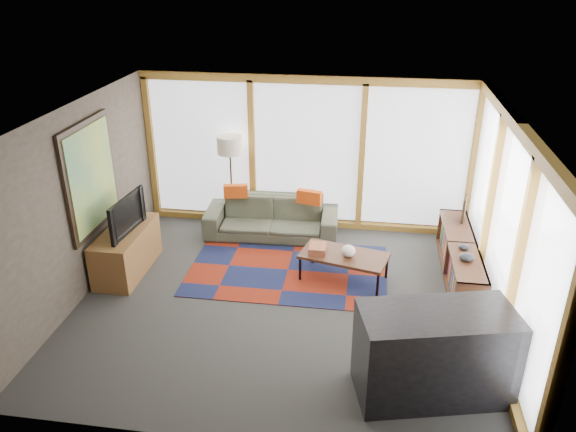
# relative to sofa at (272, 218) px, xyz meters

# --- Properties ---
(ground) EXTENTS (5.50, 5.50, 0.00)m
(ground) POSITION_rel_sofa_xyz_m (0.51, -1.95, -0.32)
(ground) COLOR #2C2C2A
(ground) RESTS_ON ground
(room_envelope) EXTENTS (5.52, 5.02, 2.62)m
(room_envelope) POSITION_rel_sofa_xyz_m (1.00, -1.39, 1.22)
(room_envelope) COLOR #3B3029
(room_envelope) RESTS_ON ground
(rug) EXTENTS (2.94, 1.90, 0.01)m
(rug) POSITION_rel_sofa_xyz_m (0.44, -1.13, -0.31)
(rug) COLOR maroon
(rug) RESTS_ON ground
(sofa) EXTENTS (2.22, 0.95, 0.64)m
(sofa) POSITION_rel_sofa_xyz_m (0.00, 0.00, 0.00)
(sofa) COLOR #35392A
(sofa) RESTS_ON ground
(pillow_left) EXTENTS (0.41, 0.20, 0.22)m
(pillow_left) POSITION_rel_sofa_xyz_m (-0.61, 0.04, 0.43)
(pillow_left) COLOR #C2410E
(pillow_left) RESTS_ON sofa
(pillow_right) EXTENTS (0.42, 0.20, 0.22)m
(pillow_right) POSITION_rel_sofa_xyz_m (0.63, -0.04, 0.43)
(pillow_right) COLOR #C2410E
(pillow_right) RESTS_ON sofa
(floor_lamp) EXTENTS (0.41, 0.41, 1.65)m
(floor_lamp) POSITION_rel_sofa_xyz_m (-0.71, 0.17, 0.51)
(floor_lamp) COLOR black
(floor_lamp) RESTS_ON ground
(coffee_table) EXTENTS (1.33, 0.89, 0.41)m
(coffee_table) POSITION_rel_sofa_xyz_m (1.28, -1.25, -0.12)
(coffee_table) COLOR black
(coffee_table) RESTS_ON ground
(book_stack) EXTENTS (0.24, 0.30, 0.10)m
(book_stack) POSITION_rel_sofa_xyz_m (0.89, -1.22, 0.14)
(book_stack) COLOR brown
(book_stack) RESTS_ON coffee_table
(vase) EXTENTS (0.21, 0.21, 0.17)m
(vase) POSITION_rel_sofa_xyz_m (1.34, -1.30, 0.17)
(vase) COLOR beige
(vase) RESTS_ON coffee_table
(bookshelf) EXTENTS (0.42, 2.30, 0.57)m
(bookshelf) POSITION_rel_sofa_xyz_m (2.94, -0.94, -0.03)
(bookshelf) COLOR black
(bookshelf) RESTS_ON ground
(bowl_a) EXTENTS (0.23, 0.23, 0.10)m
(bowl_a) POSITION_rel_sofa_xyz_m (2.92, -1.47, 0.31)
(bowl_a) COLOR black
(bowl_a) RESTS_ON bookshelf
(bowl_b) EXTENTS (0.15, 0.15, 0.07)m
(bowl_b) POSITION_rel_sofa_xyz_m (2.93, -1.15, 0.29)
(bowl_b) COLOR black
(bowl_b) RESTS_ON bookshelf
(shelf_picture) EXTENTS (0.10, 0.30, 0.39)m
(shelf_picture) POSITION_rel_sofa_xyz_m (3.03, -0.19, 0.45)
(shelf_picture) COLOR black
(shelf_picture) RESTS_ON bookshelf
(tv_console) EXTENTS (0.56, 1.34, 0.67)m
(tv_console) POSITION_rel_sofa_xyz_m (-1.91, -1.48, 0.02)
(tv_console) COLOR brown
(tv_console) RESTS_ON ground
(television) EXTENTS (0.21, 0.96, 0.55)m
(television) POSITION_rel_sofa_xyz_m (-1.90, -1.51, 0.63)
(television) COLOR black
(television) RESTS_ON tv_console
(bar_counter) EXTENTS (1.73, 1.11, 1.01)m
(bar_counter) POSITION_rel_sofa_xyz_m (2.34, -3.44, 0.19)
(bar_counter) COLOR black
(bar_counter) RESTS_ON ground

